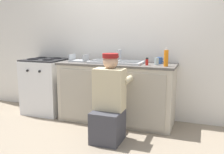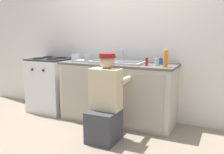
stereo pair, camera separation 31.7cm
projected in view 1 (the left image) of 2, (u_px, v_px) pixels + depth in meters
name	position (u px, v px, depth m)	size (l,w,h in m)	color
ground_plane	(110.00, 127.00, 3.62)	(12.00, 12.00, 0.00)	gray
back_wall	(124.00, 39.00, 4.00)	(6.00, 0.10, 2.50)	silver
counter_cabinet	(116.00, 94.00, 3.81)	(1.72, 0.62, 0.88)	beige
countertop	(117.00, 64.00, 3.74)	(1.76, 0.62, 0.03)	#5B5651
sink_double_basin	(117.00, 62.00, 3.74)	(0.80, 0.44, 0.19)	silver
stove_range	(46.00, 86.00, 4.25)	(0.66, 0.62, 0.93)	white
plumber_person	(109.00, 105.00, 3.12)	(0.42, 0.61, 1.10)	#3F3F47
dish_rack_tray	(79.00, 60.00, 3.93)	(0.28, 0.22, 0.11)	#B2B7BC
spice_bottle_red	(147.00, 62.00, 3.46)	(0.04, 0.04, 0.10)	red
soap_bottle_orange	(166.00, 58.00, 3.33)	(0.06, 0.06, 0.25)	orange
water_glass	(157.00, 61.00, 3.50)	(0.06, 0.06, 0.10)	#ADC6CC
coffee_mug	(160.00, 60.00, 3.63)	(0.13, 0.08, 0.10)	#335699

